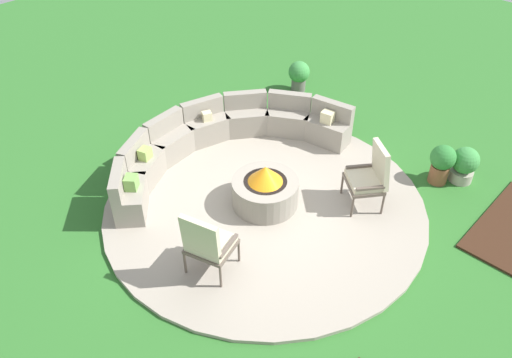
# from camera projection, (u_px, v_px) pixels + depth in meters

# --- Properties ---
(ground_plane) EXTENTS (24.00, 24.00, 0.00)m
(ground_plane) POSITION_uv_depth(u_px,v_px,m) (265.00, 206.00, 8.33)
(ground_plane) COLOR #2D6B28
(patio_circle) EXTENTS (5.17, 5.17, 0.06)m
(patio_circle) POSITION_uv_depth(u_px,v_px,m) (265.00, 204.00, 8.31)
(patio_circle) COLOR #9E9384
(patio_circle) RESTS_ON ground_plane
(fire_pit) EXTENTS (1.06, 1.06, 0.74)m
(fire_pit) POSITION_uv_depth(u_px,v_px,m) (265.00, 189.00, 8.12)
(fire_pit) COLOR gray
(fire_pit) RESTS_ON patio_circle
(curved_stone_bench) EXTENTS (4.37, 2.45, 0.79)m
(curved_stone_bench) POSITION_uv_depth(u_px,v_px,m) (219.00, 140.00, 9.16)
(curved_stone_bench) COLOR gray
(curved_stone_bench) RESTS_ON patio_circle
(lounge_chair_front_left) EXTENTS (0.73, 0.73, 1.11)m
(lounge_chair_front_left) POSITION_uv_depth(u_px,v_px,m) (207.00, 242.00, 6.82)
(lounge_chair_front_left) COLOR brown
(lounge_chair_front_left) RESTS_ON patio_circle
(lounge_chair_front_right) EXTENTS (0.79, 0.82, 1.10)m
(lounge_chair_front_right) POSITION_uv_depth(u_px,v_px,m) (371.00, 175.00, 7.95)
(lounge_chair_front_right) COLOR brown
(lounge_chair_front_right) RESTS_ON patio_circle
(potted_plant_0) EXTENTS (0.46, 0.46, 0.67)m
(potted_plant_0) POSITION_uv_depth(u_px,v_px,m) (299.00, 75.00, 11.09)
(potted_plant_0) COLOR #605B56
(potted_plant_0) RESTS_ON ground_plane
(potted_plant_1) EXTENTS (0.46, 0.46, 0.65)m
(potted_plant_1) POSITION_uv_depth(u_px,v_px,m) (464.00, 164.00, 8.64)
(potted_plant_1) COLOR #A89E8E
(potted_plant_1) RESTS_ON ground_plane
(potted_plant_2) EXTENTS (0.43, 0.43, 0.72)m
(potted_plant_2) POSITION_uv_depth(u_px,v_px,m) (442.00, 162.00, 8.58)
(potted_plant_2) COLOR brown
(potted_plant_2) RESTS_ON ground_plane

